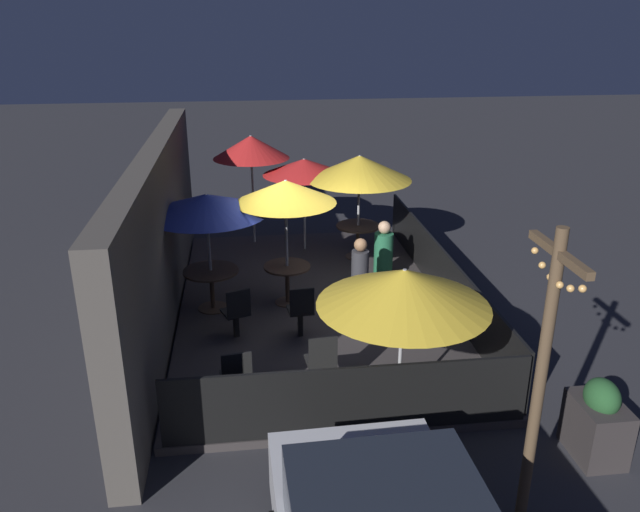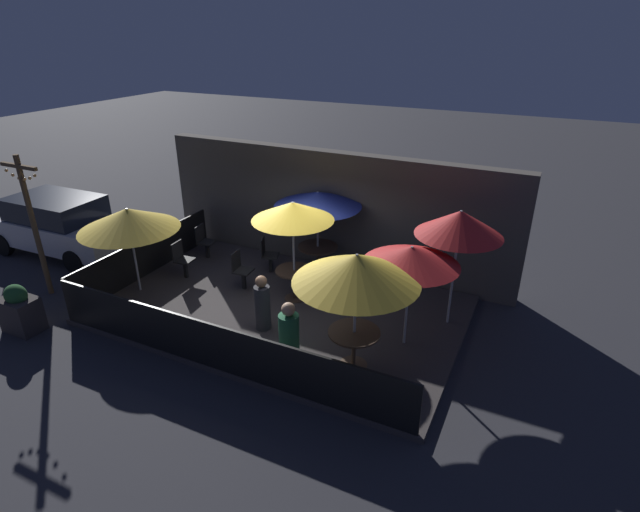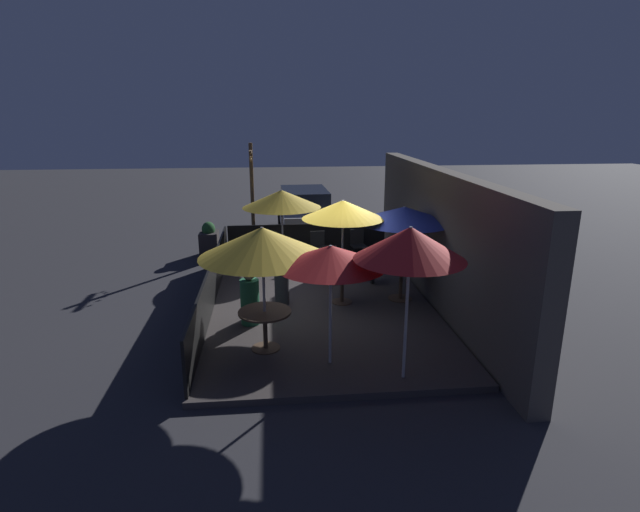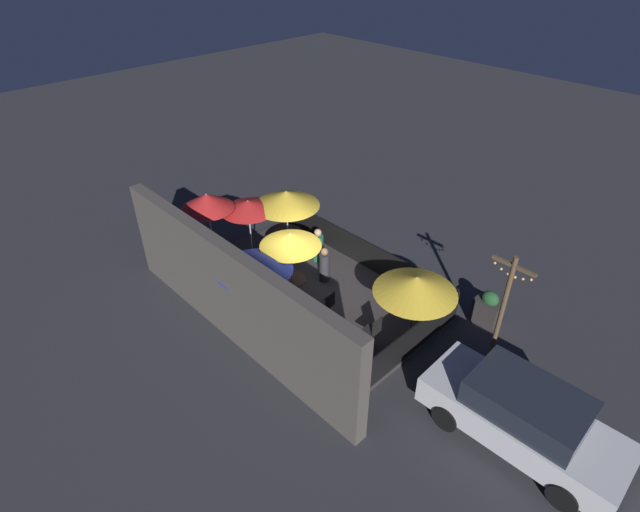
{
  "view_description": "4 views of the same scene",
  "coord_description": "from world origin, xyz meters",
  "px_view_note": "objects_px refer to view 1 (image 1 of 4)",
  "views": [
    {
      "loc": [
        -10.36,
        1.17,
        5.12
      ],
      "look_at": [
        -0.04,
        -0.1,
        1.06
      ],
      "focal_mm": 35.0,
      "sensor_mm": 36.0,
      "label": 1
    },
    {
      "loc": [
        4.93,
        -8.22,
        5.85
      ],
      "look_at": [
        0.79,
        0.35,
        1.4
      ],
      "focal_mm": 28.0,
      "sensor_mm": 36.0,
      "label": 2
    },
    {
      "loc": [
        10.51,
        -1.05,
        4.25
      ],
      "look_at": [
        0.0,
        -0.0,
        1.2
      ],
      "focal_mm": 28.0,
      "sensor_mm": 36.0,
      "label": 3
    },
    {
      "loc": [
        -9.01,
        8.12,
        9.78
      ],
      "look_at": [
        -0.12,
        -0.48,
        1.32
      ],
      "focal_mm": 28.0,
      "sensor_mm": 36.0,
      "label": 4
    }
  ],
  "objects_px": {
    "dining_table_0": "(358,232)",
    "patio_chair_0": "(321,361)",
    "patio_umbrella_0": "(359,168)",
    "patron_1": "(360,272)",
    "patio_umbrella_3": "(404,288)",
    "light_post": "(542,368)",
    "patron_0": "(383,252)",
    "dining_table_1": "(211,278)",
    "patio_chair_3": "(236,377)",
    "patio_chair_1": "(301,309)",
    "planter_box": "(597,422)",
    "patio_umbrella_1": "(206,204)",
    "patio_chair_2": "(237,311)",
    "patio_umbrella_5": "(251,147)",
    "dining_table_2": "(287,273)",
    "patio_umbrella_2": "(286,192)"
  },
  "relations": [
    {
      "from": "dining_table_1",
      "to": "dining_table_0",
      "type": "bearing_deg",
      "value": -54.07
    },
    {
      "from": "dining_table_0",
      "to": "patron_0",
      "type": "distance_m",
      "value": 1.21
    },
    {
      "from": "patio_umbrella_0",
      "to": "light_post",
      "type": "bearing_deg",
      "value": -176.85
    },
    {
      "from": "patio_umbrella_1",
      "to": "patio_umbrella_5",
      "type": "relative_size",
      "value": 0.86
    },
    {
      "from": "dining_table_0",
      "to": "planter_box",
      "type": "height_order",
      "value": "planter_box"
    },
    {
      "from": "patron_0",
      "to": "light_post",
      "type": "bearing_deg",
      "value": 161.75
    },
    {
      "from": "patio_chair_1",
      "to": "planter_box",
      "type": "height_order",
      "value": "planter_box"
    },
    {
      "from": "patio_umbrella_5",
      "to": "dining_table_2",
      "type": "bearing_deg",
      "value": -171.19
    },
    {
      "from": "patio_chair_0",
      "to": "patio_umbrella_2",
      "type": "bearing_deg",
      "value": -0.0
    },
    {
      "from": "patio_umbrella_3",
      "to": "dining_table_1",
      "type": "bearing_deg",
      "value": 37.24
    },
    {
      "from": "dining_table_0",
      "to": "light_post",
      "type": "relative_size",
      "value": 0.28
    },
    {
      "from": "dining_table_1",
      "to": "patio_chair_3",
      "type": "distance_m",
      "value": 3.18
    },
    {
      "from": "dining_table_1",
      "to": "patron_0",
      "type": "height_order",
      "value": "patron_0"
    },
    {
      "from": "patio_chair_0",
      "to": "patio_chair_1",
      "type": "bearing_deg",
      "value": -0.17
    },
    {
      "from": "dining_table_1",
      "to": "patio_chair_0",
      "type": "bearing_deg",
      "value": -150.98
    },
    {
      "from": "patio_umbrella_3",
      "to": "patron_1",
      "type": "xyz_separation_m",
      "value": [
        3.48,
        -0.11,
        -1.24
      ]
    },
    {
      "from": "patio_umbrella_1",
      "to": "patio_chair_0",
      "type": "bearing_deg",
      "value": -150.98
    },
    {
      "from": "patio_umbrella_3",
      "to": "dining_table_1",
      "type": "relative_size",
      "value": 2.26
    },
    {
      "from": "patio_umbrella_1",
      "to": "patio_chair_2",
      "type": "distance_m",
      "value": 1.94
    },
    {
      "from": "dining_table_0",
      "to": "dining_table_1",
      "type": "distance_m",
      "value": 3.78
    },
    {
      "from": "patio_chair_1",
      "to": "planter_box",
      "type": "relative_size",
      "value": 0.88
    },
    {
      "from": "dining_table_0",
      "to": "patio_chair_0",
      "type": "distance_m",
      "value": 5.33
    },
    {
      "from": "dining_table_2",
      "to": "patio_chair_3",
      "type": "relative_size",
      "value": 0.94
    },
    {
      "from": "dining_table_0",
      "to": "patio_umbrella_1",
      "type": "bearing_deg",
      "value": 125.93
    },
    {
      "from": "patio_umbrella_2",
      "to": "light_post",
      "type": "distance_m",
      "value": 5.88
    },
    {
      "from": "dining_table_1",
      "to": "patio_chair_0",
      "type": "height_order",
      "value": "patio_chair_0"
    },
    {
      "from": "patio_chair_1",
      "to": "light_post",
      "type": "distance_m",
      "value": 4.74
    },
    {
      "from": "dining_table_0",
      "to": "patio_chair_2",
      "type": "height_order",
      "value": "patio_chair_2"
    },
    {
      "from": "patio_umbrella_0",
      "to": "patio_chair_0",
      "type": "relative_size",
      "value": 2.44
    },
    {
      "from": "dining_table_0",
      "to": "dining_table_1",
      "type": "bearing_deg",
      "value": 125.93
    },
    {
      "from": "patron_0",
      "to": "patron_1",
      "type": "height_order",
      "value": "patron_1"
    },
    {
      "from": "patio_umbrella_2",
      "to": "patio_umbrella_3",
      "type": "distance_m",
      "value": 3.72
    },
    {
      "from": "light_post",
      "to": "dining_table_2",
      "type": "bearing_deg",
      "value": 21.14
    },
    {
      "from": "patio_umbrella_1",
      "to": "patio_chair_2",
      "type": "relative_size",
      "value": 2.37
    },
    {
      "from": "patio_umbrella_3",
      "to": "patio_chair_2",
      "type": "distance_m",
      "value": 3.36
    },
    {
      "from": "patio_umbrella_3",
      "to": "patron_0",
      "type": "bearing_deg",
      "value": -9.83
    },
    {
      "from": "patron_1",
      "to": "patron_0",
      "type": "bearing_deg",
      "value": 40.18
    },
    {
      "from": "patio_umbrella_1",
      "to": "patio_umbrella_3",
      "type": "bearing_deg",
      "value": -142.76
    },
    {
      "from": "patio_umbrella_0",
      "to": "patron_1",
      "type": "bearing_deg",
      "value": 170.66
    },
    {
      "from": "patio_umbrella_0",
      "to": "patio_umbrella_2",
      "type": "bearing_deg",
      "value": 141.59
    },
    {
      "from": "patio_umbrella_0",
      "to": "patio_umbrella_5",
      "type": "bearing_deg",
      "value": 60.92
    },
    {
      "from": "patio_umbrella_1",
      "to": "patio_chair_1",
      "type": "distance_m",
      "value": 2.44
    },
    {
      "from": "dining_table_2",
      "to": "patio_chair_2",
      "type": "relative_size",
      "value": 0.93
    },
    {
      "from": "patio_chair_0",
      "to": "patron_0",
      "type": "bearing_deg",
      "value": -28.71
    },
    {
      "from": "patron_0",
      "to": "light_post",
      "type": "height_order",
      "value": "light_post"
    },
    {
      "from": "patio_umbrella_0",
      "to": "patio_chair_3",
      "type": "distance_m",
      "value": 6.16
    },
    {
      "from": "patio_chair_3",
      "to": "light_post",
      "type": "height_order",
      "value": "light_post"
    },
    {
      "from": "light_post",
      "to": "patron_1",
      "type": "bearing_deg",
      "value": 8.04
    },
    {
      "from": "patio_umbrella_3",
      "to": "patron_1",
      "type": "relative_size",
      "value": 1.85
    },
    {
      "from": "patio_chair_2",
      "to": "patron_1",
      "type": "distance_m",
      "value": 2.58
    }
  ]
}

